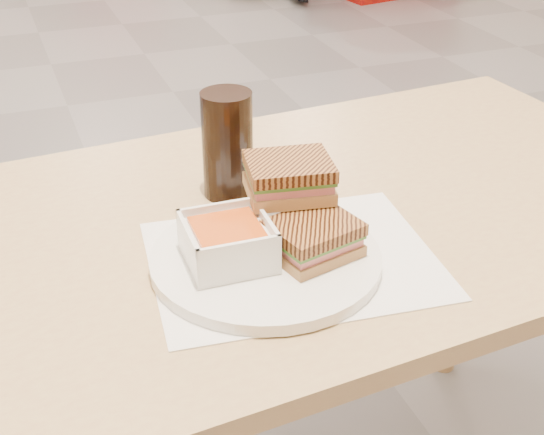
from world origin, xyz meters
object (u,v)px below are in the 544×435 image
object	(u,v)px
main_table	(314,270)
cola_glass	(228,145)
plate	(266,259)
panini_lower	(313,238)
soup_bowl	(228,244)

from	to	relation	value
main_table	cola_glass	world-z (taller)	cola_glass
main_table	plate	world-z (taller)	plate
panini_lower	main_table	bearing A→B (deg)	64.41
panini_lower	cola_glass	xyz separation A→B (m)	(-0.04, 0.23, 0.04)
plate	panini_lower	xyz separation A→B (m)	(0.06, -0.02, 0.03)
plate	main_table	bearing A→B (deg)	44.22
plate	panini_lower	world-z (taller)	panini_lower
plate	cola_glass	distance (m)	0.22
main_table	cola_glass	bearing A→B (deg)	142.29
plate	cola_glass	xyz separation A→B (m)	(0.02, 0.21, 0.07)
plate	panini_lower	distance (m)	0.07
soup_bowl	cola_glass	xyz separation A→B (m)	(0.07, 0.20, 0.04)
main_table	panini_lower	size ratio (longest dim) A/B	10.00
main_table	soup_bowl	world-z (taller)	soup_bowl
soup_bowl	cola_glass	world-z (taller)	cola_glass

